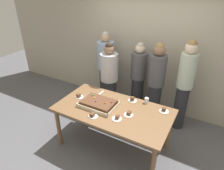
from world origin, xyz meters
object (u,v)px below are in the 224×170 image
Objects in this scene: plated_slice_far_right at (93,116)px; person_serving_front at (109,80)px; person_far_right_suit at (106,68)px; plated_slice_near_right at (132,100)px; plated_slice_far_left at (79,96)px; sheet_cake at (99,103)px; plated_slice_center_front at (117,118)px; plated_slice_center_back at (164,110)px; person_striped_tie_right at (184,84)px; person_left_edge_reaching at (138,78)px; plated_slice_near_left at (129,114)px; person_green_shirt_behind at (156,83)px; drink_cup_nearest at (147,100)px; party_table at (113,113)px; cake_server_utensil at (101,93)px.

person_serving_front reaches higher than plated_slice_far_right.
person_serving_front is 0.45m from person_far_right_suit.
plated_slice_near_right is 0.96m from plated_slice_far_left.
sheet_cake is 4.07× the size of plated_slice_center_front.
plated_slice_center_back is 0.81m from person_striped_tie_right.
plated_slice_far_right is at bearing 4.76° from person_left_edge_reaching.
plated_slice_near_left is at bearing -2.51° from plated_slice_far_left.
plated_slice_near_left is 0.09× the size of person_green_shirt_behind.
person_far_right_suit is at bearing -66.75° from person_green_shirt_behind.
drink_cup_nearest is 0.84m from person_striped_tie_right.
plated_slice_center_front is 0.09× the size of person_far_right_suit.
plated_slice_far_right is 1.26m from person_serving_front.
party_table is 12.61× the size of plated_slice_far_right.
plated_slice_near_left is 0.56m from plated_slice_far_right.
cake_server_utensil is 0.98m from person_left_edge_reaching.
person_far_right_suit is 0.78m from person_left_edge_reaching.
plated_slice_center_back is at bearing 34.85° from person_striped_tie_right.
plated_slice_near_right reaches higher than plated_slice_center_front.
person_green_shirt_behind is (0.93, 0.20, 0.06)m from person_serving_front.
person_striped_tie_right is at bearing 62.09° from plated_slice_center_front.
plated_slice_center_front is at bearing 16.93° from person_striped_tie_right.
person_left_edge_reaching is at bearing 106.29° from plated_slice_near_right.
sheet_cake is 1.63m from person_striped_tie_right.
person_serving_front is (0.15, 0.84, 0.00)m from plated_slice_far_left.
person_left_edge_reaching is (-0.44, 0.17, -0.06)m from person_green_shirt_behind.
person_serving_front reaches higher than plated_slice_center_front.
plated_slice_far_left is at bearing -158.01° from plated_slice_near_right.
sheet_cake is 0.45m from plated_slice_far_left.
person_left_edge_reaching is (0.19, 1.26, -0.02)m from sheet_cake.
plated_slice_far_right reaches higher than party_table.
party_table is 0.29m from plated_slice_center_front.
person_left_edge_reaching is at bearing 81.45° from sheet_cake.
person_left_edge_reaching is (-0.82, 0.89, 0.00)m from plated_slice_center_back.
person_far_right_suit reaches higher than person_serving_front.
person_serving_front is at bearing -35.01° from person_striped_tie_right.
person_serving_front is 0.93× the size of person_far_right_suit.
plated_slice_center_back is (0.57, 0.54, 0.00)m from plated_slice_center_front.
person_green_shirt_behind reaches higher than drink_cup_nearest.
plated_slice_near_right is 0.09× the size of person_left_edge_reaching.
sheet_cake is 4.07× the size of plated_slice_near_left.
person_striped_tie_right reaches higher than plated_slice_near_right.
person_striped_tie_right reaches higher than person_green_shirt_behind.
plated_slice_near_right is 1.32m from person_far_right_suit.
person_left_edge_reaching is at bearing 62.14° from plated_slice_far_left.
cake_server_utensil is at bearing -0.75° from person_far_right_suit.
plated_slice_near_left is at bearing -4.55° from party_table.
party_table is at bearing 14.58° from person_serving_front.
plated_slice_far_left is 1.20m from drink_cup_nearest.
person_left_edge_reaching is (0.10, 1.57, 0.00)m from plated_slice_far_right.
plated_slice_center_front is 0.75× the size of cake_server_utensil.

